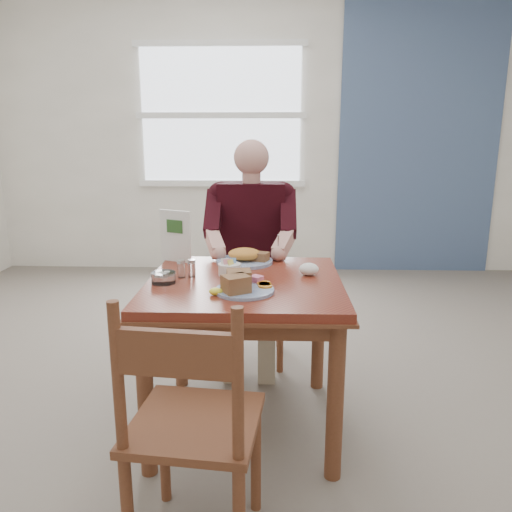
{
  "coord_description": "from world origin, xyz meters",
  "views": [
    {
      "loc": [
        0.13,
        -2.23,
        1.41
      ],
      "look_at": [
        0.05,
        0.0,
        0.87
      ],
      "focal_mm": 35.0,
      "sensor_mm": 36.0,
      "label": 1
    }
  ],
  "objects_px": {
    "chair_near": "(192,427)",
    "diner": "(251,237)",
    "chair_far": "(252,285)",
    "near_plate": "(242,285)",
    "table": "(245,302)",
    "far_plate": "(246,257)"
  },
  "relations": [
    {
      "from": "chair_near",
      "to": "diner",
      "type": "relative_size",
      "value": 0.69
    },
    {
      "from": "chair_near",
      "to": "diner",
      "type": "bearing_deg",
      "value": 84.99
    },
    {
      "from": "chair_far",
      "to": "chair_near",
      "type": "distance_m",
      "value": 1.59
    },
    {
      "from": "diner",
      "to": "chair_far",
      "type": "bearing_deg",
      "value": 90.01
    },
    {
      "from": "diner",
      "to": "near_plate",
      "type": "relative_size",
      "value": 4.14
    },
    {
      "from": "chair_near",
      "to": "near_plate",
      "type": "xyz_separation_m",
      "value": [
        0.13,
        0.61,
        0.3
      ]
    },
    {
      "from": "chair_near",
      "to": "table",
      "type": "bearing_deg",
      "value": 80.57
    },
    {
      "from": "near_plate",
      "to": "diner",
      "type": "bearing_deg",
      "value": 89.85
    },
    {
      "from": "table",
      "to": "near_plate",
      "type": "relative_size",
      "value": 2.75
    },
    {
      "from": "chair_far",
      "to": "diner",
      "type": "distance_m",
      "value": 0.34
    },
    {
      "from": "diner",
      "to": "near_plate",
      "type": "xyz_separation_m",
      "value": [
        -0.0,
        -0.89,
        -0.03
      ]
    },
    {
      "from": "diner",
      "to": "far_plate",
      "type": "xyz_separation_m",
      "value": [
        -0.01,
        -0.39,
        -0.03
      ]
    },
    {
      "from": "chair_far",
      "to": "diner",
      "type": "xyz_separation_m",
      "value": [
        0.0,
        -0.09,
        0.33
      ]
    },
    {
      "from": "chair_near",
      "to": "near_plate",
      "type": "height_order",
      "value": "chair_near"
    },
    {
      "from": "near_plate",
      "to": "table",
      "type": "bearing_deg",
      "value": 89.29
    },
    {
      "from": "table",
      "to": "near_plate",
      "type": "height_order",
      "value": "near_plate"
    },
    {
      "from": "near_plate",
      "to": "far_plate",
      "type": "bearing_deg",
      "value": 91.02
    },
    {
      "from": "chair_near",
      "to": "far_plate",
      "type": "xyz_separation_m",
      "value": [
        0.12,
        1.11,
        0.3
      ]
    },
    {
      "from": "chair_far",
      "to": "near_plate",
      "type": "bearing_deg",
      "value": -90.13
    },
    {
      "from": "chair_near",
      "to": "near_plate",
      "type": "distance_m",
      "value": 0.69
    },
    {
      "from": "chair_near",
      "to": "far_plate",
      "type": "bearing_deg",
      "value": 83.8
    },
    {
      "from": "table",
      "to": "diner",
      "type": "xyz_separation_m",
      "value": [
        0.0,
        0.71,
        0.17
      ]
    }
  ]
}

